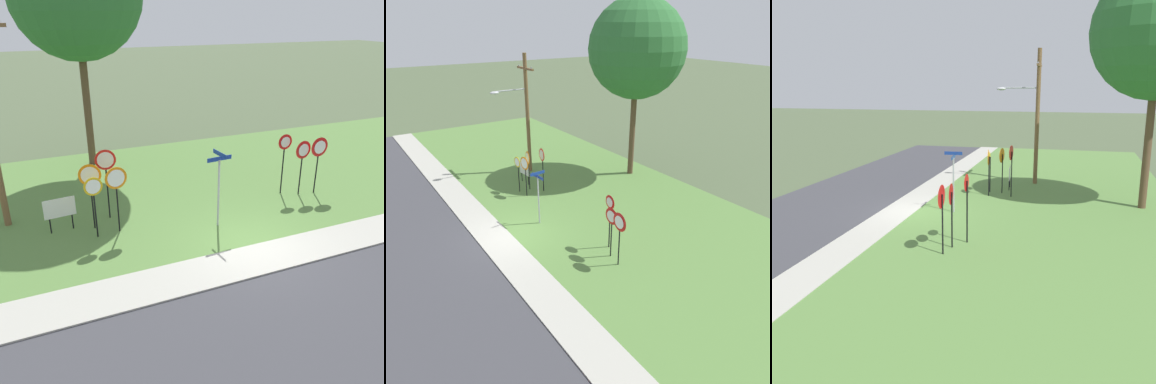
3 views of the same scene
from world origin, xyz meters
TOP-DOWN VIEW (x-y plane):
  - ground_plane at (0.00, 0.00)m, footprint 160.00×160.00m
  - road_asphalt at (0.00, -4.80)m, footprint 44.00×6.40m
  - sidewalk_strip at (0.00, -0.80)m, footprint 44.00×1.60m
  - grass_median at (0.00, 6.00)m, footprint 44.00×12.00m
  - stop_sign_near_left at (-3.89, 3.84)m, footprint 0.75×0.12m
  - stop_sign_near_right at (-4.57, 3.25)m, footprint 0.77×0.16m
  - stop_sign_far_left at (-4.60, 2.58)m, footprint 0.64×0.11m
  - stop_sign_far_center at (-3.81, 2.66)m, footprint 0.77×0.13m
  - yield_sign_near_left at (3.99, 2.85)m, footprint 0.75×0.11m
  - yield_sign_near_right at (3.35, 3.26)m, footprint 0.64×0.10m
  - yield_sign_far_left at (4.69, 2.72)m, footprint 0.81×0.10m
  - street_name_post at (-0.42, 1.72)m, footprint 0.96×0.81m
  - notice_board at (-5.67, 3.51)m, footprint 1.10×0.14m

SIDE VIEW (x-z plane):
  - ground_plane at x=0.00m, z-range 0.00..0.00m
  - road_asphalt at x=0.00m, z-range 0.00..0.01m
  - grass_median at x=0.00m, z-range 0.00..0.04m
  - sidewalk_strip at x=0.00m, z-range 0.00..0.06m
  - notice_board at x=-5.67m, z-range 0.25..1.50m
  - stop_sign_far_left at x=-4.60m, z-range 0.52..2.73m
  - street_name_post at x=-0.42m, z-range 0.32..3.12m
  - yield_sign_near_left at x=3.99m, z-range 0.62..2.97m
  - stop_sign_far_center at x=-3.81m, z-range 0.60..3.02m
  - stop_sign_near_right at x=-4.57m, z-range 0.60..3.04m
  - yield_sign_far_left at x=4.69m, z-range 0.65..3.10m
  - yield_sign_near_right at x=3.35m, z-range 0.66..3.25m
  - stop_sign_near_left at x=-3.89m, z-range 0.66..3.36m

